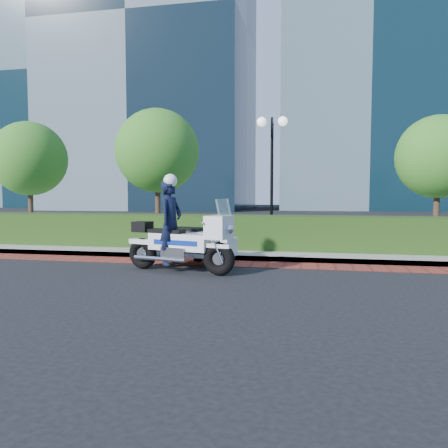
% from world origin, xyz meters
% --- Properties ---
extents(ground, '(120.00, 120.00, 0.00)m').
position_xyz_m(ground, '(0.00, 0.00, 0.00)').
color(ground, black).
rests_on(ground, ground).
extents(brick_strip, '(60.00, 1.00, 0.01)m').
position_xyz_m(brick_strip, '(0.00, 1.50, 0.01)').
color(brick_strip, maroon).
rests_on(brick_strip, ground).
extents(sidewalk, '(60.00, 8.00, 0.15)m').
position_xyz_m(sidewalk, '(0.00, 6.00, 0.07)').
color(sidewalk, gray).
rests_on(sidewalk, ground).
extents(hedge_main, '(18.00, 1.20, 1.00)m').
position_xyz_m(hedge_main, '(0.00, 3.60, 0.65)').
color(hedge_main, black).
rests_on(hedge_main, sidewalk).
extents(lamppost, '(1.02, 0.70, 4.21)m').
position_xyz_m(lamppost, '(1.00, 5.20, 2.96)').
color(lamppost, black).
rests_on(lamppost, sidewalk).
extents(tree_a, '(3.00, 3.00, 4.58)m').
position_xyz_m(tree_a, '(-9.00, 6.50, 3.22)').
color(tree_a, '#332319').
rests_on(tree_a, sidewalk).
extents(tree_b, '(3.20, 3.20, 4.89)m').
position_xyz_m(tree_b, '(-3.50, 6.50, 3.43)').
color(tree_b, '#332319').
rests_on(tree_b, sidewalk).
extents(tree_c, '(2.80, 2.80, 4.30)m').
position_xyz_m(tree_c, '(6.50, 6.50, 3.05)').
color(tree_c, '#332319').
rests_on(tree_c, sidewalk).
extents(tower_left, '(22.00, 16.00, 40.00)m').
position_xyz_m(tower_left, '(-16.00, 40.00, 20.00)').
color(tower_left, black).
rests_on(tower_left, ground).
extents(tower_center, '(18.00, 15.00, 46.00)m').
position_xyz_m(tower_center, '(8.00, 44.00, 23.00)').
color(tower_center, black).
rests_on(tower_center, ground).
extents(tower_far_left, '(16.00, 14.00, 34.00)m').
position_xyz_m(tower_far_left, '(-36.00, 46.00, 17.00)').
color(tower_far_left, black).
rests_on(tower_far_left, ground).
extents(police_motorcycle, '(2.77, 2.31, 2.27)m').
position_xyz_m(police_motorcycle, '(-0.67, 0.50, 0.78)').
color(police_motorcycle, black).
rests_on(police_motorcycle, ground).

